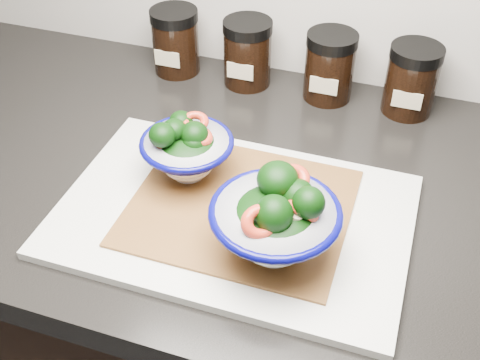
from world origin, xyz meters
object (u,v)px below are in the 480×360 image
(spice_jar_c, at_px, (330,66))
(spice_jar_d, at_px, (411,80))
(cutting_board, at_px, (234,215))
(spice_jar_b, at_px, (247,53))
(bowl_right, at_px, (276,222))
(spice_jar_a, at_px, (176,41))
(bowl_left, at_px, (187,150))

(spice_jar_c, relative_size, spice_jar_d, 1.00)
(cutting_board, height_order, spice_jar_b, spice_jar_b)
(spice_jar_d, bearing_deg, spice_jar_c, 180.00)
(spice_jar_b, relative_size, spice_jar_c, 1.00)
(spice_jar_c, bearing_deg, bowl_right, -87.21)
(cutting_board, xyz_separation_m, spice_jar_c, (0.05, 0.33, 0.05))
(spice_jar_a, bearing_deg, spice_jar_d, 0.00)
(bowl_left, bearing_deg, spice_jar_b, 91.04)
(spice_jar_c, xyz_separation_m, spice_jar_d, (0.13, 0.00, 0.00))
(bowl_left, bearing_deg, spice_jar_a, 115.97)
(spice_jar_c, bearing_deg, spice_jar_d, 0.00)
(spice_jar_a, distance_m, spice_jar_c, 0.27)
(cutting_board, height_order, bowl_left, bowl_left)
(bowl_right, height_order, spice_jar_a, bowl_right)
(bowl_left, xyz_separation_m, spice_jar_d, (0.26, 0.28, -0.00))
(bowl_left, xyz_separation_m, spice_jar_b, (-0.01, 0.28, -0.00))
(bowl_right, xyz_separation_m, spice_jar_c, (-0.02, 0.38, -0.01))
(bowl_left, height_order, spice_jar_a, spice_jar_a)
(spice_jar_b, height_order, spice_jar_d, same)
(cutting_board, distance_m, spice_jar_c, 0.34)
(spice_jar_d, bearing_deg, bowl_right, -106.40)
(bowl_left, xyz_separation_m, spice_jar_a, (-0.14, 0.28, -0.00))
(cutting_board, xyz_separation_m, spice_jar_a, (-0.22, 0.33, 0.05))
(spice_jar_a, distance_m, spice_jar_b, 0.13)
(spice_jar_d, bearing_deg, spice_jar_b, 180.00)
(spice_jar_b, bearing_deg, spice_jar_d, 0.00)
(cutting_board, height_order, bowl_right, bowl_right)
(bowl_left, relative_size, bowl_right, 0.83)
(bowl_right, distance_m, spice_jar_d, 0.40)
(bowl_left, relative_size, spice_jar_c, 1.12)
(bowl_right, xyz_separation_m, spice_jar_b, (-0.16, 0.38, -0.01))
(cutting_board, relative_size, spice_jar_c, 3.98)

